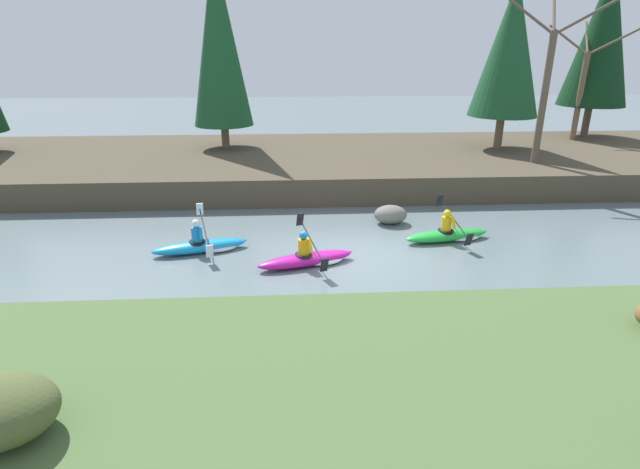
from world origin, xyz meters
The scene contains 12 objects.
ground_plane centered at (0.00, 0.00, 0.00)m, with size 90.00×90.00×0.00m, color slate.
riverbank_near centered at (0.00, -7.43, 0.41)m, with size 44.00×7.61×0.82m.
riverbank_far centered at (0.00, 9.56, 0.53)m, with size 44.00×9.77×1.06m.
conifer_tree_left centered at (-4.72, 10.82, 5.85)m, with size 2.69×2.69×8.54m.
conifer_tree_mid_left centered at (8.01, 9.93, 5.47)m, with size 3.08×3.08×7.33m.
conifer_tree_centre centered at (13.87, 12.85, 6.08)m, with size 3.30×3.30×8.46m.
bare_tree_upstream centered at (8.42, 7.02, 4.25)m, with size 3.72×3.68×6.77m.
bare_tree_mid_upstream centered at (12.74, 11.94, 3.72)m, with size 3.13×3.09×5.63m.
kayaker_lead centered at (3.18, 1.20, 0.20)m, with size 2.79×2.06×1.20m.
kayaker_middle centered at (-1.22, -0.35, 0.20)m, with size 2.76×2.02×1.20m.
kayaker_trailing centered at (-4.27, 0.76, 0.20)m, with size 2.77×2.04×1.20m.
boulder_midstream centered at (1.63, 2.84, 0.31)m, with size 1.10×0.86×0.62m.
Camera 1 is at (-1.67, -12.85, 5.72)m, focal length 28.00 mm.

